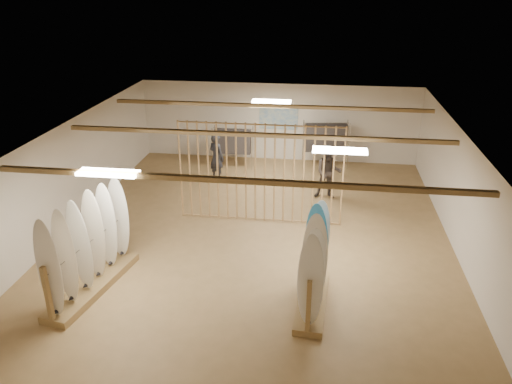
# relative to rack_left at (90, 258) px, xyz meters

# --- Properties ---
(floor) EXTENTS (12.00, 12.00, 0.00)m
(floor) POSITION_rel_rack_left_xyz_m (3.15, 3.00, -0.76)
(floor) COLOR #9B794B
(floor) RESTS_ON ground
(ceiling) EXTENTS (12.00, 12.00, 0.00)m
(ceiling) POSITION_rel_rack_left_xyz_m (3.15, 3.00, 2.04)
(ceiling) COLOR #999590
(ceiling) RESTS_ON ground
(wall_back) EXTENTS (12.00, 0.00, 12.00)m
(wall_back) POSITION_rel_rack_left_xyz_m (3.15, 9.00, 0.64)
(wall_back) COLOR silver
(wall_back) RESTS_ON ground
(wall_front) EXTENTS (12.00, 0.00, 12.00)m
(wall_front) POSITION_rel_rack_left_xyz_m (3.15, -3.00, 0.64)
(wall_front) COLOR silver
(wall_front) RESTS_ON ground
(wall_left) EXTENTS (0.00, 12.00, 12.00)m
(wall_left) POSITION_rel_rack_left_xyz_m (-1.85, 3.00, 0.64)
(wall_left) COLOR silver
(wall_left) RESTS_ON ground
(wall_right) EXTENTS (0.00, 12.00, 12.00)m
(wall_right) POSITION_rel_rack_left_xyz_m (8.15, 3.00, 0.64)
(wall_right) COLOR silver
(wall_right) RESTS_ON ground
(ceiling_slats) EXTENTS (9.50, 6.12, 0.10)m
(ceiling_slats) POSITION_rel_rack_left_xyz_m (3.15, 3.00, 1.96)
(ceiling_slats) COLOR olive
(ceiling_slats) RESTS_ON ground
(light_panels) EXTENTS (1.20, 0.35, 0.06)m
(light_panels) POSITION_rel_rack_left_xyz_m (3.15, 3.00, 1.98)
(light_panels) COLOR white
(light_panels) RESTS_ON ground
(bamboo_partition) EXTENTS (4.45, 0.05, 2.78)m
(bamboo_partition) POSITION_rel_rack_left_xyz_m (3.15, 3.80, 0.64)
(bamboo_partition) COLOR tan
(bamboo_partition) RESTS_ON ground
(poster) EXTENTS (1.40, 0.03, 0.90)m
(poster) POSITION_rel_rack_left_xyz_m (3.15, 8.98, 0.84)
(poster) COLOR #3572B9
(poster) RESTS_ON ground
(rack_left) EXTENTS (1.09, 2.83, 2.23)m
(rack_left) POSITION_rel_rack_left_xyz_m (0.00, 0.00, 0.00)
(rack_left) COLOR olive
(rack_left) RESTS_ON floor
(rack_right) EXTENTS (0.69, 2.20, 2.07)m
(rack_right) POSITION_rel_rack_left_xyz_m (4.73, 0.08, -0.06)
(rack_right) COLOR olive
(rack_right) RESTS_ON floor
(clothing_rack_a) EXTENTS (1.37, 0.34, 1.47)m
(clothing_rack_a) POSITION_rel_rack_left_xyz_m (1.66, 7.89, 0.19)
(clothing_rack_a) COLOR silver
(clothing_rack_a) RESTS_ON floor
(clothing_rack_b) EXTENTS (1.54, 0.59, 1.66)m
(clothing_rack_b) POSITION_rel_rack_left_xyz_m (4.89, 8.40, 0.31)
(clothing_rack_b) COLOR silver
(clothing_rack_b) RESTS_ON floor
(shopper_a) EXTENTS (0.80, 0.73, 1.81)m
(shopper_a) POSITION_rel_rack_left_xyz_m (1.34, 6.62, 0.14)
(shopper_a) COLOR #27282F
(shopper_a) RESTS_ON floor
(shopper_b) EXTENTS (0.93, 0.73, 1.88)m
(shopper_b) POSITION_rel_rack_left_xyz_m (5.00, 5.64, 0.18)
(shopper_b) COLOR #3F3531
(shopper_b) RESTS_ON floor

